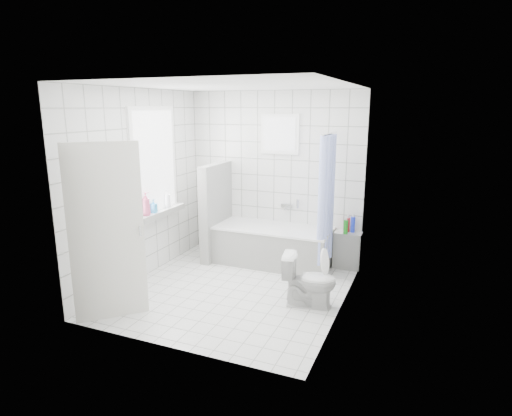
% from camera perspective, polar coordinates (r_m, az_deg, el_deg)
% --- Properties ---
extents(ground, '(3.00, 3.00, 0.00)m').
position_cam_1_polar(ground, '(5.75, -2.94, -10.84)').
color(ground, white).
rests_on(ground, ground).
extents(ceiling, '(3.00, 3.00, 0.00)m').
position_cam_1_polar(ceiling, '(5.25, -3.29, 16.01)').
color(ceiling, white).
rests_on(ceiling, ground).
extents(wall_back, '(2.80, 0.02, 2.60)m').
position_cam_1_polar(wall_back, '(6.71, 2.42, 4.30)').
color(wall_back, white).
rests_on(wall_back, ground).
extents(wall_front, '(2.80, 0.02, 2.60)m').
position_cam_1_polar(wall_front, '(4.08, -12.18, -1.91)').
color(wall_front, white).
rests_on(wall_front, ground).
extents(wall_left, '(0.02, 3.00, 2.60)m').
position_cam_1_polar(wall_left, '(6.08, -15.13, 2.89)').
color(wall_left, white).
rests_on(wall_left, ground).
extents(wall_right, '(0.02, 3.00, 2.60)m').
position_cam_1_polar(wall_right, '(4.92, 11.78, 0.71)').
color(wall_right, white).
rests_on(wall_right, ground).
extents(window_left, '(0.01, 0.90, 1.40)m').
position_cam_1_polar(window_left, '(6.24, -13.30, 6.05)').
color(window_left, white).
rests_on(window_left, wall_left).
extents(window_back, '(0.50, 0.01, 0.50)m').
position_cam_1_polar(window_back, '(6.57, 3.17, 9.80)').
color(window_back, white).
rests_on(window_back, wall_back).
extents(window_sill, '(0.18, 1.02, 0.08)m').
position_cam_1_polar(window_sill, '(6.35, -12.61, -0.59)').
color(window_sill, white).
rests_on(window_sill, wall_left).
extents(door, '(0.59, 0.60, 2.00)m').
position_cam_1_polar(door, '(4.98, -19.28, -3.20)').
color(door, silver).
rests_on(door, ground).
extents(bathtub, '(1.75, 0.77, 0.58)m').
position_cam_1_polar(bathtub, '(6.56, 2.30, -4.99)').
color(bathtub, white).
rests_on(bathtub, ground).
extents(partition_wall, '(0.15, 0.85, 1.50)m').
position_cam_1_polar(partition_wall, '(6.76, -5.33, -0.44)').
color(partition_wall, white).
rests_on(partition_wall, ground).
extents(tiled_ledge, '(0.40, 0.24, 0.55)m').
position_cam_1_polar(tiled_ledge, '(6.54, 12.10, -5.50)').
color(tiled_ledge, white).
rests_on(tiled_ledge, ground).
extents(toilet, '(0.69, 0.47, 0.65)m').
position_cam_1_polar(toilet, '(5.24, 7.11, -9.54)').
color(toilet, white).
rests_on(toilet, ground).
extents(curtain_rod, '(0.02, 0.80, 0.02)m').
position_cam_1_polar(curtain_rod, '(5.99, 9.84, 9.76)').
color(curtain_rod, silver).
rests_on(curtain_rod, wall_back).
extents(shower_curtain, '(0.14, 0.48, 1.78)m').
position_cam_1_polar(shower_curtain, '(5.98, 9.22, 1.07)').
color(shower_curtain, '#4D62E3').
rests_on(shower_curtain, curtain_rod).
extents(tub_faucet, '(0.18, 0.06, 0.06)m').
position_cam_1_polar(tub_faucet, '(6.69, 4.13, 0.31)').
color(tub_faucet, silver).
rests_on(tub_faucet, wall_back).
extents(sill_bottles, '(0.18, 0.66, 0.32)m').
position_cam_1_polar(sill_bottles, '(6.18, -13.44, 0.73)').
color(sill_bottles, white).
rests_on(sill_bottles, window_sill).
extents(ledge_bottles, '(0.14, 0.19, 0.23)m').
position_cam_1_polar(ledge_bottles, '(6.42, 12.28, -2.28)').
color(ledge_bottles, red).
rests_on(ledge_bottles, tiled_ledge).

